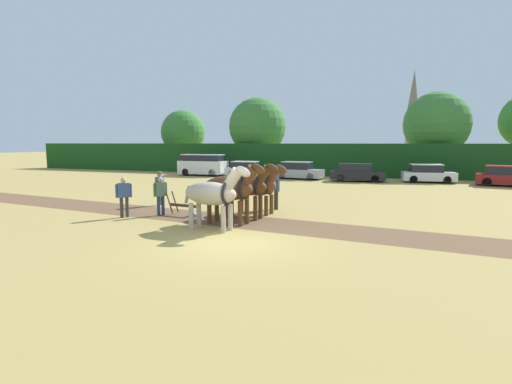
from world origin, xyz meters
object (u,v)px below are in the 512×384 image
object	(u,v)px
farmer_beside_team	(276,188)
parked_car_center_right	(428,174)
farmer_at_plow	(160,193)
parked_car_center	(357,173)
draft_horse_lead_right	(230,188)
draft_horse_trail_left	(246,186)
draft_horse_trail_right	(259,185)
farmer_onlooker_right	(160,185)
tree_center_left	(437,124)
church_spire	(413,114)
farmer_onlooker_left	(124,194)
parked_car_center_left	(298,171)
parked_van	(203,165)
plow	(186,209)
tree_left	(257,127)
draft_horse_lead_left	(213,193)
parked_car_right	(506,176)
tree_far_left	(183,132)
parked_car_left	(246,169)

from	to	relation	value
farmer_beside_team	parked_car_center_right	xyz separation A→B (m)	(7.34, 16.89, -0.31)
farmer_at_plow	parked_car_center	bearing A→B (deg)	96.90
draft_horse_lead_right	draft_horse_trail_left	bearing A→B (deg)	89.58
draft_horse_trail_right	farmer_onlooker_right	world-z (taller)	draft_horse_trail_right
tree_center_left	draft_horse_lead_right	world-z (taller)	tree_center_left
church_spire	parked_car_center_right	xyz separation A→B (m)	(1.22, -40.29, -7.47)
draft_horse_lead_right	farmer_onlooker_left	distance (m)	4.87
farmer_onlooker_right	parked_car_center_left	bearing A→B (deg)	81.02
draft_horse_trail_left	parked_van	xyz separation A→B (m)	(-12.43, 19.15, -0.30)
farmer_at_plow	farmer_beside_team	xyz separation A→B (m)	(4.26, 3.34, 0.03)
plow	farmer_onlooker_right	xyz separation A→B (m)	(-2.80, 2.14, 0.71)
church_spire	farmer_onlooker_left	xyz separation A→B (m)	(-11.55, -61.50, -7.18)
tree_left	farmer_onlooker_left	distance (m)	28.80
tree_left	farmer_onlooker_right	distance (m)	25.40
draft_horse_lead_left	farmer_at_plow	bearing A→B (deg)	158.22
parked_car_right	farmer_onlooker_left	bearing A→B (deg)	-122.33
church_spire	parked_car_center_left	world-z (taller)	church_spire
tree_far_left	parked_car_center	xyz separation A→B (m)	(22.86, -10.42, -3.79)
plow	parked_car_center	distance (m)	19.50
draft_horse_trail_left	farmer_at_plow	distance (m)	3.87
tree_left	parked_car_left	size ratio (longest dim) A/B	2.09
tree_left	church_spire	bearing A→B (deg)	64.18
draft_horse_trail_right	parked_van	xyz separation A→B (m)	(-12.55, 17.91, -0.24)
farmer_at_plow	parked_car_left	size ratio (longest dim) A/B	0.44
tree_left	church_spire	xyz separation A→B (m)	(16.14, 33.35, 3.21)
draft_horse_trail_right	tree_center_left	bearing A→B (deg)	77.12
draft_horse_trail_left	parked_car_center_right	size ratio (longest dim) A/B	0.68
tree_far_left	parked_car_center_right	world-z (taller)	tree_far_left
parked_car_center	parked_car_right	bearing A→B (deg)	-4.97
draft_horse_lead_left	draft_horse_lead_right	size ratio (longest dim) A/B	1.01
farmer_onlooker_left	farmer_onlooker_right	size ratio (longest dim) A/B	0.99
parked_car_right	parked_car_left	bearing A→B (deg)	-172.27
tree_left	parked_car_center_right	distance (m)	19.17
tree_center_left	farmer_onlooker_left	bearing A→B (deg)	-115.96
draft_horse_lead_left	farmer_onlooker_left	distance (m)	4.81
draft_horse_lead_left	plow	size ratio (longest dim) A/B	1.77
farmer_beside_team	parked_car_center_right	distance (m)	18.42
parked_car_center	parked_car_right	distance (m)	10.72
farmer_beside_team	farmer_onlooker_right	xyz separation A→B (m)	(-5.96, -0.92, 0.00)
parked_car_center_right	parked_car_right	xyz separation A→B (m)	(5.28, -0.95, 0.02)
plow	farmer_at_plow	size ratio (longest dim) A/B	0.95
tree_left	farmer_beside_team	bearing A→B (deg)	-67.21
farmer_at_plow	parked_car_center_left	bearing A→B (deg)	111.73
draft_horse_lead_right	farmer_onlooker_right	world-z (taller)	draft_horse_lead_right
draft_horse_trail_right	farmer_beside_team	size ratio (longest dim) A/B	1.48
tree_center_left	draft_horse_lead_right	distance (m)	29.15
tree_far_left	parked_van	distance (m)	13.11
tree_left	plow	size ratio (longest dim) A/B	5.02
parked_car_center_right	draft_horse_trail_right	bearing A→B (deg)	-120.27
draft_horse_trail_left	farmer_onlooker_right	bearing A→B (deg)	167.86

